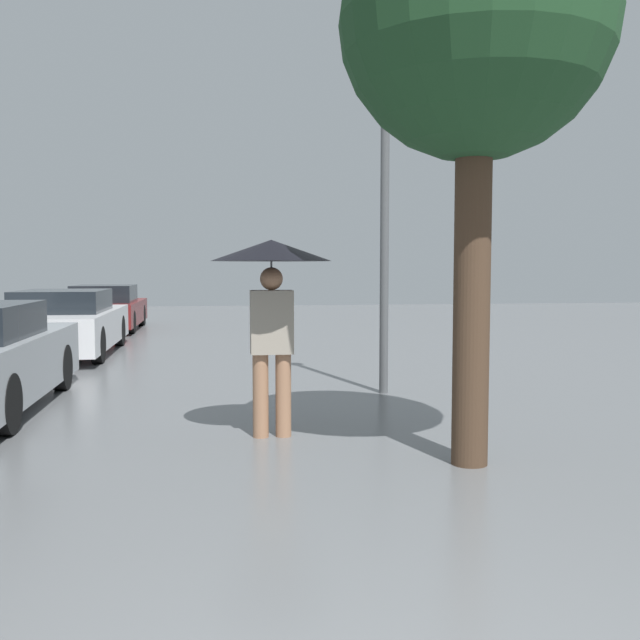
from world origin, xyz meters
TOP-DOWN VIEW (x-y plane):
  - pedestrian at (0.07, 5.58)m, footprint 1.18×1.18m
  - parked_car_third at (-3.30, 12.80)m, footprint 1.80×4.60m
  - parked_car_farthest at (-3.36, 18.36)m, footprint 1.78×4.26m
  - tree at (1.65, 4.35)m, footprint 2.25×2.25m
  - street_lamp at (1.74, 7.82)m, footprint 0.29×0.29m

SIDE VIEW (x-z plane):
  - parked_car_farthest at x=-3.36m, z-range -0.04..1.17m
  - parked_car_third at x=-3.30m, z-range -0.02..1.22m
  - pedestrian at x=0.07m, z-range 0.61..2.55m
  - street_lamp at x=1.74m, z-range 0.54..5.25m
  - tree at x=1.65m, z-range 1.22..6.02m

